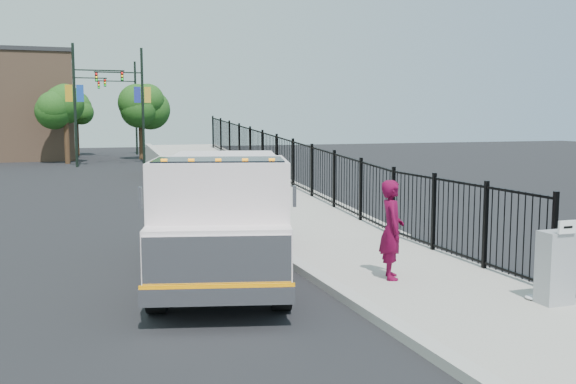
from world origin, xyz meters
name	(u,v)px	position (x,y,z in m)	size (l,w,h in m)	color
ground	(328,288)	(0.00, 0.00, 0.00)	(120.00, 120.00, 0.00)	black
sidewalk	(475,304)	(1.93, -2.00, 0.06)	(3.55, 12.00, 0.12)	#9E998E
curb	(376,314)	(0.00, -2.00, 0.08)	(0.30, 12.00, 0.16)	#ADAAA3
ramp	(232,192)	(2.12, 16.00, 0.00)	(3.95, 24.00, 1.70)	#9E998E
iron_fence	(293,179)	(3.55, 12.00, 0.90)	(0.10, 28.00, 1.80)	black
truck	(223,205)	(-1.64, 1.80, 1.46)	(4.27, 7.94, 2.60)	black
worker	(392,229)	(1.29, -0.11, 1.10)	(0.71, 0.47, 1.95)	#570527
utility_cabinet	(555,268)	(3.10, -2.56, 0.75)	(0.55, 0.40, 1.25)	gray
arrow_sign	(567,227)	(3.10, -2.78, 1.48)	(0.35, 0.04, 0.22)	white
debris	(534,297)	(2.94, -2.26, 0.16)	(0.31, 0.31, 0.08)	silver
light_pole_0	(80,100)	(-3.68, 33.08, 4.36)	(3.77, 0.22, 8.00)	black
light_pole_1	(138,101)	(0.23, 34.70, 4.36)	(3.78, 0.22, 8.00)	black
light_pole_2	(69,103)	(-4.25, 42.05, 4.36)	(3.77, 0.22, 8.00)	black
light_pole_3	(132,104)	(0.94, 46.04, 4.36)	(3.78, 0.22, 8.00)	black
tree_0	(66,107)	(-4.56, 36.42, 3.96)	(2.82, 2.82, 5.41)	#382314
tree_1	(140,108)	(0.89, 39.47, 3.96)	(2.85, 2.85, 5.43)	#382314
tree_2	(76,109)	(-3.70, 46.36, 3.93)	(2.46, 2.46, 5.23)	#382314
building	(5,108)	(-9.00, 44.00, 4.00)	(10.00, 10.00, 8.00)	#8C664C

